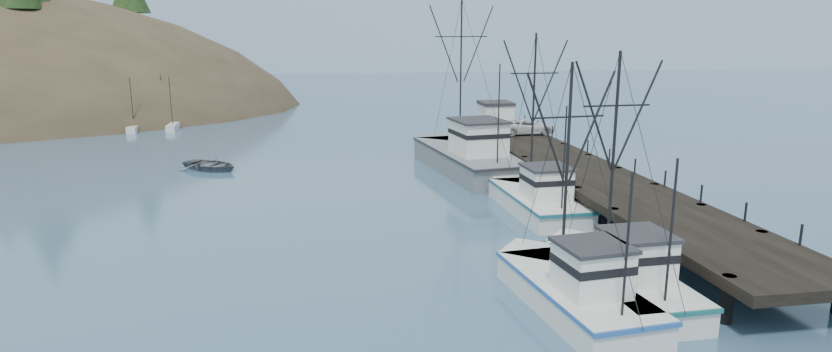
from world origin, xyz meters
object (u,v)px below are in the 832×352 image
(pickup_truck, at_px, (527,127))
(motorboat, at_px, (211,170))
(pier_shed, at_px, (496,116))
(pier, at_px, (583,173))
(trawler_near, at_px, (616,275))
(work_vessel, at_px, (467,156))
(trawler_mid, at_px, (572,288))
(trawler_far, at_px, (536,198))

(pickup_truck, distance_m, motorboat, 28.50)
(pier_shed, bearing_deg, pier, -86.41)
(pier, distance_m, pickup_truck, 15.46)
(trawler_near, distance_m, work_vessel, 26.28)
(trawler_mid, bearing_deg, pier_shed, 78.89)
(trawler_mid, relative_size, pier_shed, 3.33)
(trawler_near, bearing_deg, motorboat, 125.58)
(pier, distance_m, trawler_near, 17.40)
(work_vessel, xyz_separation_m, motorboat, (-21.19, 3.86, -1.23))
(trawler_far, relative_size, motorboat, 2.20)
(trawler_near, xyz_separation_m, pier_shed, (4.44, 34.46, 2.60))
(trawler_far, xyz_separation_m, pier_shed, (3.36, 20.97, 2.60))
(pier_shed, xyz_separation_m, pickup_truck, (2.32, -2.62, -0.71))
(pier, height_order, pickup_truck, pickup_truck)
(work_vessel, bearing_deg, pickup_truck, 37.93)
(work_vessel, distance_m, pickup_truck, 9.16)
(work_vessel, bearing_deg, trawler_mid, -94.53)
(trawler_far, distance_m, pickup_truck, 19.30)
(trawler_far, relative_size, work_vessel, 0.67)
(trawler_mid, relative_size, pickup_truck, 2.09)
(motorboat, bearing_deg, trawler_near, -105.81)
(trawler_far, bearing_deg, trawler_mid, -103.97)
(trawler_mid, xyz_separation_m, pier_shed, (6.98, 35.51, 2.60))
(trawler_near, bearing_deg, pier_shed, 82.66)
(trawler_mid, height_order, work_vessel, work_vessel)
(trawler_near, distance_m, pier_shed, 34.84)
(trawler_mid, bearing_deg, pier, 65.16)
(work_vessel, bearing_deg, pier_shed, 59.55)
(pier, height_order, trawler_far, trawler_far)
(pier_shed, distance_m, pickup_truck, 3.57)
(pier, xyz_separation_m, work_vessel, (-5.94, 9.82, -0.46))
(trawler_near, relative_size, motorboat, 2.07)
(work_vessel, height_order, pier_shed, work_vessel)
(trawler_near, distance_m, pickup_truck, 32.60)
(motorboat, bearing_deg, pier_shed, -41.95)
(trawler_far, xyz_separation_m, work_vessel, (-1.45, 12.79, 0.41))
(trawler_far, bearing_deg, work_vessel, 96.47)
(pier, bearing_deg, work_vessel, 121.17)
(trawler_near, height_order, trawler_far, trawler_far)
(pier_shed, distance_m, motorboat, 26.58)
(work_vessel, bearing_deg, motorboat, 169.67)
(pier, height_order, motorboat, pier)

